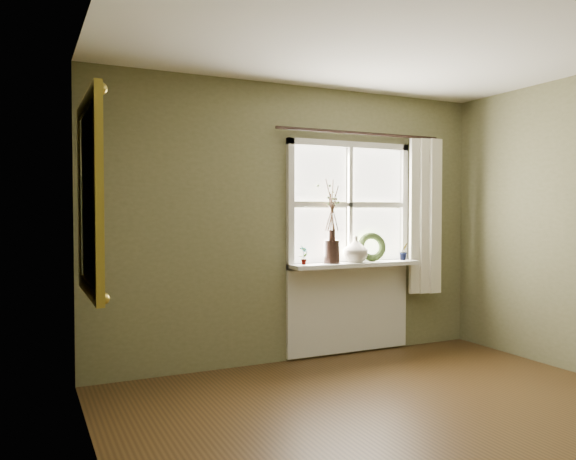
{
  "coord_description": "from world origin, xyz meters",
  "views": [
    {
      "loc": [
        -2.37,
        -2.51,
        1.41
      ],
      "look_at": [
        -0.44,
        1.55,
        1.26
      ],
      "focal_mm": 35.0,
      "sensor_mm": 36.0,
      "label": 1
    }
  ],
  "objects_px": {
    "dark_jug": "(332,252)",
    "wreath": "(372,250)",
    "gilt_mirror": "(89,196)",
    "cream_vase": "(356,249)"
  },
  "relations": [
    {
      "from": "dark_jug",
      "to": "wreath",
      "type": "distance_m",
      "value": 0.48
    },
    {
      "from": "dark_jug",
      "to": "gilt_mirror",
      "type": "relative_size",
      "value": 0.17
    },
    {
      "from": "cream_vase",
      "to": "gilt_mirror",
      "type": "bearing_deg",
      "value": -165.4
    },
    {
      "from": "wreath",
      "to": "gilt_mirror",
      "type": "height_order",
      "value": "gilt_mirror"
    },
    {
      "from": "cream_vase",
      "to": "wreath",
      "type": "height_order",
      "value": "wreath"
    },
    {
      "from": "dark_jug",
      "to": "wreath",
      "type": "bearing_deg",
      "value": 4.78
    },
    {
      "from": "dark_jug",
      "to": "gilt_mirror",
      "type": "bearing_deg",
      "value": -163.76
    },
    {
      "from": "gilt_mirror",
      "to": "dark_jug",
      "type": "bearing_deg",
      "value": 16.24
    },
    {
      "from": "dark_jug",
      "to": "cream_vase",
      "type": "bearing_deg",
      "value": 0.0
    },
    {
      "from": "dark_jug",
      "to": "cream_vase",
      "type": "height_order",
      "value": "cream_vase"
    }
  ]
}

